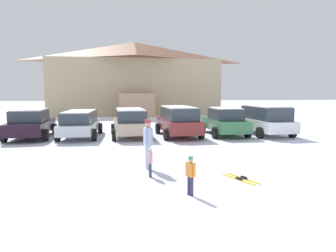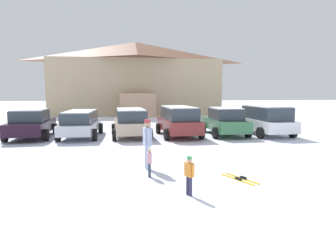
# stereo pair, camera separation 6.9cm
# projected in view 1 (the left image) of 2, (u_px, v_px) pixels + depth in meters

# --- Properties ---
(ground) EXTENTS (160.00, 160.00, 0.00)m
(ground) POSITION_uv_depth(u_px,v_px,m) (285.00, 242.00, 5.14)
(ground) COLOR white
(ski_lodge) EXTENTS (19.20, 11.95, 8.38)m
(ski_lodge) POSITION_uv_depth(u_px,v_px,m) (135.00, 78.00, 35.69)
(ski_lodge) COLOR tan
(ski_lodge) RESTS_ON ground
(parked_black_sedan) EXTENTS (2.48, 4.52, 1.62)m
(parked_black_sedan) POSITION_uv_depth(u_px,v_px,m) (31.00, 123.00, 16.58)
(parked_black_sedan) COLOR black
(parked_black_sedan) RESTS_ON ground
(parked_silver_wagon) EXTENTS (2.12, 4.68, 1.50)m
(parked_silver_wagon) POSITION_uv_depth(u_px,v_px,m) (80.00, 123.00, 16.91)
(parked_silver_wagon) COLOR silver
(parked_silver_wagon) RESTS_ON ground
(parked_beige_suv) EXTENTS (2.37, 4.30, 1.61)m
(parked_beige_suv) POSITION_uv_depth(u_px,v_px,m) (130.00, 122.00, 17.04)
(parked_beige_suv) COLOR tan
(parked_beige_suv) RESTS_ON ground
(parked_maroon_van) EXTENTS (2.41, 4.48, 1.73)m
(parked_maroon_van) POSITION_uv_depth(u_px,v_px,m) (178.00, 120.00, 17.23)
(parked_maroon_van) COLOR maroon
(parked_maroon_van) RESTS_ON ground
(parked_green_coupe) EXTENTS (2.16, 4.28, 1.64)m
(parked_green_coupe) POSITION_uv_depth(u_px,v_px,m) (224.00, 121.00, 17.74)
(parked_green_coupe) COLOR #377349
(parked_green_coupe) RESTS_ON ground
(parked_white_suv) EXTENTS (2.37, 4.49, 1.75)m
(parked_white_suv) POSITION_uv_depth(u_px,v_px,m) (265.00, 119.00, 17.83)
(parked_white_suv) COLOR white
(parked_white_suv) RESTS_ON ground
(skier_child_in_orange_jacket) EXTENTS (0.23, 0.34, 0.99)m
(skier_child_in_orange_jacket) POSITION_uv_depth(u_px,v_px,m) (191.00, 173.00, 7.41)
(skier_child_in_orange_jacket) COLOR #312F4F
(skier_child_in_orange_jacket) RESTS_ON ground
(skier_adult_in_blue_parka) EXTENTS (0.29, 0.62, 1.67)m
(skier_adult_in_blue_parka) POSITION_uv_depth(u_px,v_px,m) (148.00, 141.00, 9.87)
(skier_adult_in_blue_parka) COLOR #9BABCE
(skier_adult_in_blue_parka) RESTS_ON ground
(skier_child_in_pink_snowsuit) EXTENTS (0.13, 0.33, 0.89)m
(skier_child_in_pink_snowsuit) POSITION_uv_depth(u_px,v_px,m) (150.00, 161.00, 9.01)
(skier_child_in_pink_snowsuit) COLOR #313D4E
(skier_child_in_pink_snowsuit) RESTS_ON ground
(pair_of_skis) EXTENTS (0.82, 1.30, 0.08)m
(pair_of_skis) POSITION_uv_depth(u_px,v_px,m) (241.00, 179.00, 8.83)
(pair_of_skis) COLOR gold
(pair_of_skis) RESTS_ON ground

